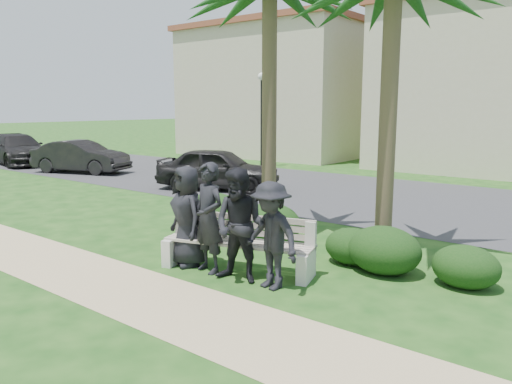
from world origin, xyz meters
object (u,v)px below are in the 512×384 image
man_b (209,218)px  man_c (240,226)px  car_a (218,169)px  car_b (81,157)px  street_lamp (262,103)px  man_d (271,236)px  man_a (187,216)px  car_c (18,149)px  park_bench (238,247)px

man_b → man_c: size_ratio=1.02×
car_a → car_b: size_ratio=1.01×
street_lamp → man_b: (8.44, -12.40, -2.01)m
street_lamp → man_d: street_lamp is taller
car_a → car_b: (-7.48, -0.42, -0.03)m
man_a → man_c: size_ratio=0.97×
car_b → car_c: bearing=70.5°
car_b → car_c: car_c is taller
man_a → man_d: 1.84m
man_a → car_a: size_ratio=0.43×
man_a → man_b: (0.55, -0.03, 0.05)m
man_b → man_d: man_b is taller
car_a → park_bench: bearing=-158.3°
man_d → car_a: man_d is taller
street_lamp → car_b: bearing=-126.1°
street_lamp → man_b: 15.13m
man_c → man_a: bearing=166.0°
park_bench → man_d: size_ratio=1.66×
man_b → street_lamp: bearing=134.6°
man_a → park_bench: bearing=37.0°
man_a → man_d: bearing=18.3°
street_lamp → park_bench: street_lamp is taller
man_d → car_a: (-6.94, 6.37, -0.13)m
man_a → car_b: man_a is taller
man_a → car_c: bearing=-179.5°
street_lamp → car_a: (2.79, -6.01, -2.24)m
park_bench → car_c: 19.46m
park_bench → man_d: bearing=-35.9°
park_bench → man_b: (-0.37, -0.34, 0.52)m
man_d → man_c: bearing=-164.0°
man_c → car_c: bearing=152.1°
car_a → car_b: bearing=70.1°
man_b → car_c: size_ratio=0.38×
man_a → man_b: bearing=15.3°
man_a → car_c: size_ratio=0.36×
car_a → car_c: (-12.63, -0.52, 0.01)m
park_bench → car_c: car_c is taller
park_bench → man_a: 1.07m
man_d → car_a: size_ratio=0.40×
man_b → man_d: size_ratio=1.12×
street_lamp → man_a: street_lamp is taller
park_bench → man_b: size_ratio=1.49×
car_b → man_d: bearing=-133.1°
park_bench → car_a: 8.54m
car_b → car_c: (-5.15, -0.10, 0.04)m
car_c → car_b: bearing=-78.1°
man_a → street_lamp: bearing=141.2°
man_a → man_c: 1.27m
man_b → car_b: man_b is taller
man_d → car_b: size_ratio=0.41×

